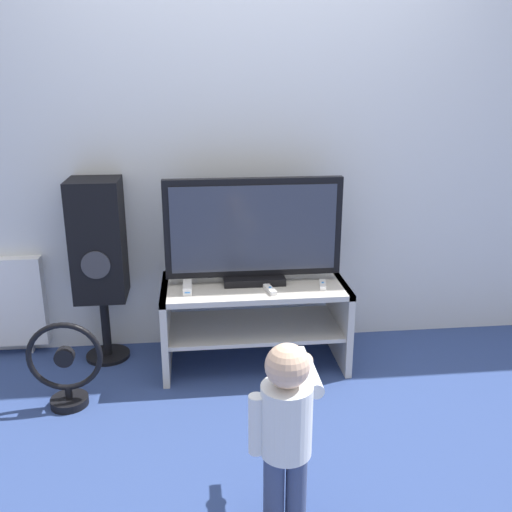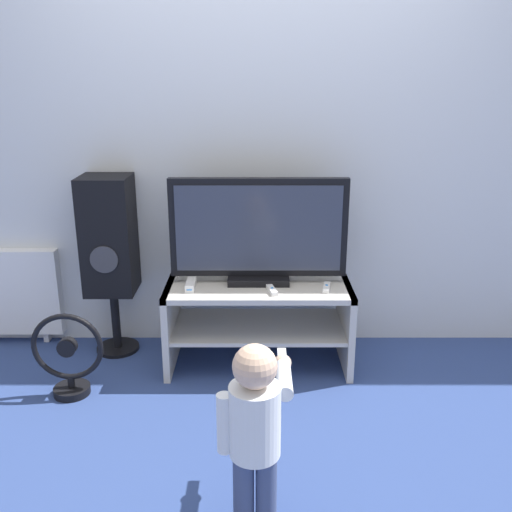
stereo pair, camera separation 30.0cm
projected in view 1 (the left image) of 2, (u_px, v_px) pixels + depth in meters
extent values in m
plane|color=navy|center=(259.00, 383.00, 3.07)|extent=(16.00, 16.00, 0.00)
cube|color=silver|center=(248.00, 127.00, 3.22)|extent=(10.00, 0.06, 2.60)
cube|color=beige|center=(254.00, 285.00, 3.16)|extent=(1.02, 0.51, 0.03)
cube|color=beige|center=(254.00, 327.00, 3.24)|extent=(0.98, 0.47, 0.02)
cube|color=beige|center=(166.00, 327.00, 3.18)|extent=(0.04, 0.51, 0.48)
cube|color=beige|center=(339.00, 319.00, 3.28)|extent=(0.04, 0.51, 0.48)
cube|color=black|center=(254.00, 278.00, 3.18)|extent=(0.34, 0.20, 0.04)
cube|color=black|center=(253.00, 228.00, 3.09)|extent=(0.96, 0.05, 0.54)
cube|color=#333847|center=(254.00, 229.00, 3.06)|extent=(0.89, 0.01, 0.47)
cube|color=white|center=(187.00, 286.00, 3.06)|extent=(0.05, 0.19, 0.04)
cube|color=#3F8CE5|center=(187.00, 293.00, 2.97)|extent=(0.03, 0.00, 0.01)
cube|color=white|center=(323.00, 285.00, 3.10)|extent=(0.06, 0.13, 0.02)
cylinder|color=#337FD8|center=(323.00, 282.00, 3.10)|extent=(0.01, 0.01, 0.00)
cube|color=white|center=(270.00, 290.00, 3.03)|extent=(0.06, 0.13, 0.02)
cylinder|color=#337FD8|center=(270.00, 287.00, 3.03)|extent=(0.01, 0.01, 0.00)
cylinder|color=#3F4C72|center=(274.00, 487.00, 2.09)|extent=(0.08, 0.08, 0.30)
cylinder|color=#3F4C72|center=(296.00, 485.00, 2.09)|extent=(0.08, 0.08, 0.30)
cylinder|color=white|center=(286.00, 420.00, 2.00)|extent=(0.18, 0.18, 0.27)
sphere|color=beige|center=(287.00, 366.00, 1.94)|extent=(0.16, 0.16, 0.16)
cylinder|color=white|center=(256.00, 424.00, 2.00)|extent=(0.06, 0.06, 0.23)
cylinder|color=white|center=(310.00, 376.00, 2.09)|extent=(0.06, 0.23, 0.06)
sphere|color=beige|center=(305.00, 361.00, 2.20)|extent=(0.07, 0.07, 0.07)
cube|color=white|center=(303.00, 356.00, 2.24)|extent=(0.03, 0.13, 0.02)
cylinder|color=black|center=(108.00, 355.00, 3.36)|extent=(0.25, 0.25, 0.02)
cylinder|color=black|center=(106.00, 327.00, 3.30)|extent=(0.05, 0.05, 0.38)
cube|color=black|center=(98.00, 240.00, 3.14)|extent=(0.28, 0.27, 0.67)
cylinder|color=#38383D|center=(96.00, 265.00, 3.04)|extent=(0.15, 0.01, 0.15)
cylinder|color=black|center=(70.00, 401.00, 2.87)|extent=(0.19, 0.19, 0.04)
cylinder|color=black|center=(69.00, 392.00, 2.85)|extent=(0.04, 0.04, 0.06)
torus|color=black|center=(65.00, 357.00, 2.79)|extent=(0.37, 0.03, 0.37)
cylinder|color=black|center=(65.00, 357.00, 2.79)|extent=(0.10, 0.05, 0.10)
cube|color=silver|center=(31.00, 347.00, 3.41)|extent=(0.03, 0.05, 0.06)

